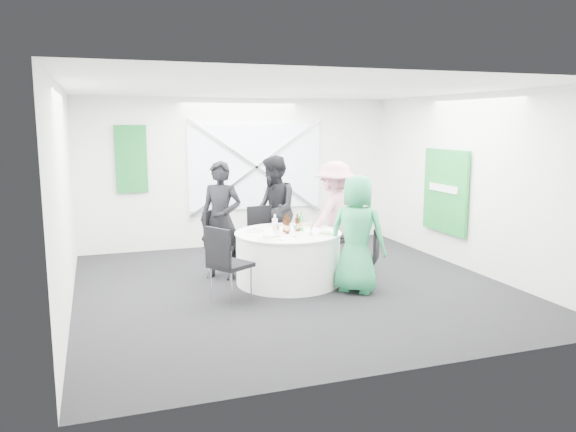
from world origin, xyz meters
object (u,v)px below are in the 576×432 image
object	(u,v)px
chair_front_right	(368,253)
clear_water_bottle	(275,226)
person_woman_pink	(335,216)
green_water_bottle	(301,223)
person_man_back	(274,210)
person_man_back_left	(221,220)
person_woman_green	(357,234)
chair_back_right	(343,231)
banquet_table	(288,257)
chair_back_left	(219,238)
chair_back	(262,232)
chair_front_left	(225,258)

from	to	relation	value
chair_front_right	clear_water_bottle	distance (m)	1.39
person_woman_pink	green_water_bottle	world-z (taller)	person_woman_pink
person_man_back	green_water_bottle	world-z (taller)	person_man_back
person_man_back_left	person_woman_green	world-z (taller)	person_man_back_left
chair_back_right	clear_water_bottle	world-z (taller)	same
person_woman_pink	chair_back_right	bearing A→B (deg)	179.58
banquet_table	chair_back_left	world-z (taller)	chair_back_left
chair_back_right	person_woman_green	size ratio (longest dim) A/B	0.63
banquet_table	chair_back_right	size ratio (longest dim) A/B	1.51
chair_back_left	person_man_back_left	distance (m)	0.31
chair_back	clear_water_bottle	size ratio (longest dim) A/B	3.61
person_woman_green	clear_water_bottle	bearing A→B (deg)	6.42
banquet_table	chair_back_left	xyz separation A→B (m)	(-0.88, 0.68, 0.23)
chair_front_left	person_woman_pink	xyz separation A→B (m)	(2.03, 1.10, 0.27)
chair_front_right	clear_water_bottle	xyz separation A→B (m)	(-1.16, 0.69, 0.34)
chair_back_right	chair_front_right	bearing A→B (deg)	-33.19
chair_back	person_man_back	distance (m)	0.41
chair_back_left	clear_water_bottle	distance (m)	1.00
chair_front_right	person_man_back	world-z (taller)	person_man_back
chair_back	person_man_back_left	xyz separation A→B (m)	(-0.78, -0.45, 0.31)
chair_back	chair_front_left	xyz separation A→B (m)	(-1.00, -1.68, 0.02)
chair_front_right	green_water_bottle	bearing A→B (deg)	-99.42
chair_back_right	clear_water_bottle	size ratio (longest dim) A/B	3.76
banquet_table	clear_water_bottle	world-z (taller)	clear_water_bottle
person_man_back	person_man_back_left	bearing A→B (deg)	-53.75
banquet_table	person_man_back	xyz separation A→B (m)	(0.14, 1.14, 0.53)
green_water_bottle	clear_water_bottle	xyz separation A→B (m)	(-0.42, -0.05, -0.01)
chair_front_left	person_man_back_left	world-z (taller)	person_man_back_left
chair_back_left	chair_back_right	distance (m)	2.01
chair_front_right	clear_water_bottle	size ratio (longest dim) A/B	3.26
person_woman_green	clear_water_bottle	world-z (taller)	person_woman_green
person_man_back	person_woman_pink	size ratio (longest dim) A/B	1.04
chair_back_left	clear_water_bottle	size ratio (longest dim) A/B	3.73
chair_back_left	chair_front_right	bearing A→B (deg)	-88.98
chair_back_right	chair_front_left	distance (m)	2.51
person_man_back_left	person_woman_pink	distance (m)	1.81
chair_back_right	chair_front_left	size ratio (longest dim) A/B	1.01
banquet_table	person_woman_pink	distance (m)	1.16
banquet_table	green_water_bottle	world-z (taller)	green_water_bottle
chair_back	chair_front_right	world-z (taller)	chair_back
banquet_table	chair_front_left	size ratio (longest dim) A/B	1.52
chair_back_left	person_man_back	size ratio (longest dim) A/B	0.57
chair_back_right	person_woman_pink	size ratio (longest dim) A/B	0.59
chair_front_right	green_water_bottle	distance (m)	1.10
chair_back	person_man_back	size ratio (longest dim) A/B	0.55
chair_front_left	person_man_back	world-z (taller)	person_man_back
banquet_table	chair_back_left	bearing A→B (deg)	142.41
banquet_table	person_woman_pink	size ratio (longest dim) A/B	0.89
chair_back_right	person_woman_pink	distance (m)	0.33
chair_back_right	green_water_bottle	bearing A→B (deg)	-87.17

